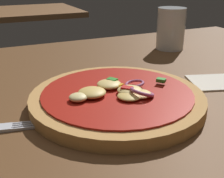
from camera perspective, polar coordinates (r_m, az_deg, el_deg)
dining_table at (r=0.49m, az=-4.73°, el=-4.35°), size 1.41×0.90×0.03m
pizza at (r=0.48m, az=1.00°, el=-1.74°), size 0.28×0.28×0.04m
beer_glass at (r=0.83m, az=11.45°, el=11.09°), size 0.08×0.08×0.11m
napkin at (r=0.61m, az=20.46°, el=1.32°), size 0.14×0.12×0.00m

